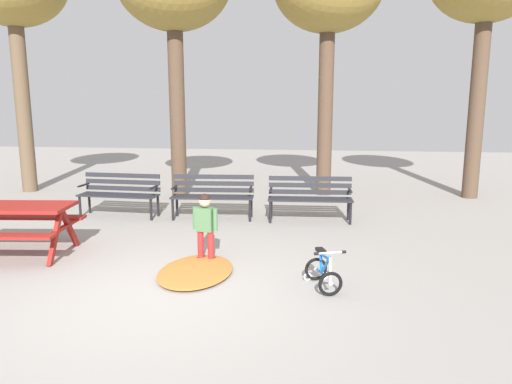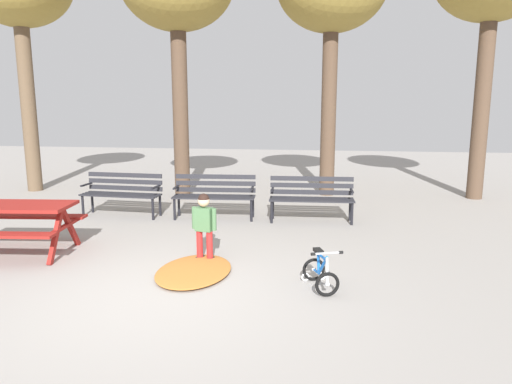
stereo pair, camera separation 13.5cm
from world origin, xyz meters
name	(u,v)px [view 2 (the right image)]	position (x,y,z in m)	size (l,w,h in m)	color
ground	(155,295)	(0.00, 0.00, 0.00)	(36.00, 36.00, 0.00)	gray
picnic_table	(11,216)	(-2.66, 1.22, 0.59)	(1.93, 1.51, 0.79)	maroon
park_bench_far_left	(123,191)	(-2.05, 3.85, 0.51)	(1.62, 0.55, 0.85)	#232328
park_bench_left	(215,193)	(-0.16, 3.90, 0.51)	(1.63, 0.56, 0.85)	#232328
park_bench_right	(312,195)	(1.74, 3.91, 0.51)	(1.62, 0.53, 0.85)	#232328
child_standing	(204,222)	(0.29, 1.28, 0.58)	(0.37, 0.21, 1.00)	red
kids_bicycle	(320,273)	(1.94, 0.50, 0.20)	(0.51, 0.63, 0.54)	black
leaf_pile	(194,271)	(0.26, 0.79, 0.04)	(1.38, 0.97, 0.07)	#B26B2D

